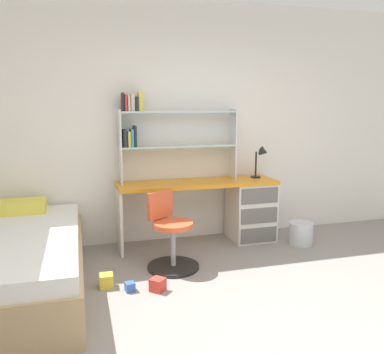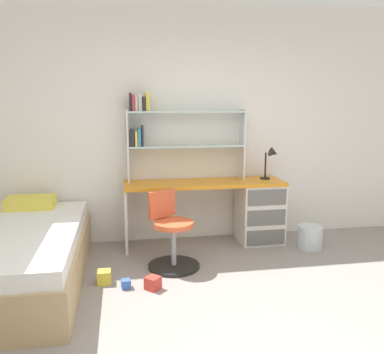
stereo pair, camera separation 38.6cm
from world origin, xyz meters
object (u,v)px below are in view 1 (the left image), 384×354
object	(u,v)px
desk	(237,206)
toy_block_blue_0	(130,287)
swivel_chair	(171,239)
bed_platform	(11,264)
bookshelf_hutch	(163,130)
desk_lamp	(262,157)
toy_block_yellow_2	(106,281)
toy_block_red_1	(158,285)
waste_bin	(301,233)

from	to	relation	value
desk	toy_block_blue_0	world-z (taller)	desk
swivel_chair	bed_platform	distance (m)	1.47
bookshelf_hutch	desk_lamp	distance (m)	1.23
bookshelf_hutch	bed_platform	xyz separation A→B (m)	(-1.54, -0.92, -1.07)
desk_lamp	toy_block_yellow_2	bearing A→B (deg)	-154.76
bed_platform	toy_block_yellow_2	distance (m)	0.83
toy_block_yellow_2	bed_platform	bearing A→B (deg)	171.94
toy_block_red_1	swivel_chair	bearing A→B (deg)	64.40
swivel_chair	bed_platform	size ratio (longest dim) A/B	0.37
desk_lamp	toy_block_yellow_2	size ratio (longest dim) A/B	3.15
desk	toy_block_yellow_2	size ratio (longest dim) A/B	15.15
swivel_chair	desk_lamp	bearing A→B (deg)	26.34
desk	toy_block_blue_0	xyz separation A→B (m)	(-1.42, -1.03, -0.38)
toy_block_blue_0	toy_block_red_1	distance (m)	0.25
swivel_chair	toy_block_blue_0	distance (m)	0.68
bookshelf_hutch	desk_lamp	bearing A→B (deg)	-5.59
desk	toy_block_red_1	xyz separation A→B (m)	(-1.18, -1.09, -0.36)
desk_lamp	swivel_chair	xyz separation A→B (m)	(-1.27, -0.63, -0.70)
desk	bookshelf_hutch	distance (m)	1.27
desk_lamp	toy_block_yellow_2	xyz separation A→B (m)	(-1.93, -0.91, -0.94)
toy_block_blue_0	swivel_chair	bearing A→B (deg)	41.80
desk_lamp	waste_bin	xyz separation A→B (m)	(0.35, -0.37, -0.87)
toy_block_blue_0	toy_block_yellow_2	bearing A→B (deg)	145.21
swivel_chair	bed_platform	xyz separation A→B (m)	(-1.46, -0.17, -0.04)
waste_bin	toy_block_red_1	xyz separation A→B (m)	(-1.85, -0.74, -0.07)
bed_platform	toy_block_blue_0	world-z (taller)	bed_platform
desk_lamp	waste_bin	bearing A→B (deg)	-46.36
swivel_chair	toy_block_red_1	bearing A→B (deg)	-115.60
bookshelf_hutch	toy_block_yellow_2	xyz separation A→B (m)	(-0.75, -1.03, -1.28)
desk	toy_block_red_1	size ratio (longest dim) A/B	15.97
swivel_chair	bed_platform	world-z (taller)	swivel_chair
toy_block_yellow_2	swivel_chair	bearing A→B (deg)	23.08
bookshelf_hutch	swivel_chair	world-z (taller)	bookshelf_hutch
toy_block_red_1	desk_lamp	bearing A→B (deg)	36.49
desk_lamp	toy_block_blue_0	world-z (taller)	desk_lamp
toy_block_blue_0	waste_bin	bearing A→B (deg)	17.94
bookshelf_hutch	toy_block_blue_0	size ratio (longest dim) A/B	16.97
toy_block_blue_0	bookshelf_hutch	bearing A→B (deg)	64.45
toy_block_yellow_2	toy_block_blue_0	bearing A→B (deg)	-34.79
bookshelf_hutch	bed_platform	world-z (taller)	bookshelf_hutch
desk	bed_platform	size ratio (longest dim) A/B	0.88
bookshelf_hutch	desk_lamp	world-z (taller)	bookshelf_hutch
bed_platform	swivel_chair	bearing A→B (deg)	6.68
toy_block_yellow_2	desk_lamp	bearing A→B (deg)	25.24
toy_block_blue_0	toy_block_yellow_2	size ratio (longest dim) A/B	0.66
desk_lamp	toy_block_red_1	distance (m)	2.09
desk_lamp	bed_platform	distance (m)	2.94
waste_bin	toy_block_blue_0	bearing A→B (deg)	-162.06
desk_lamp	bed_platform	size ratio (longest dim) A/B	0.18
bed_platform	waste_bin	distance (m)	3.11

